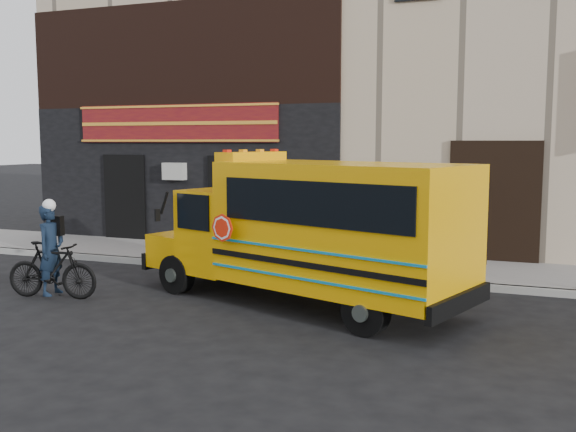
% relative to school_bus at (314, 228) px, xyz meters
% --- Properties ---
extents(ground, '(120.00, 120.00, 0.00)m').
position_rel_school_bus_xyz_m(ground, '(-1.02, -0.12, -1.51)').
color(ground, black).
rests_on(ground, ground).
extents(curb, '(40.00, 0.20, 0.15)m').
position_rel_school_bus_xyz_m(curb, '(-1.02, 2.48, -1.43)').
color(curb, '#979791').
rests_on(curb, ground).
extents(sidewalk, '(40.00, 3.00, 0.15)m').
position_rel_school_bus_xyz_m(sidewalk, '(-1.02, 3.98, -1.43)').
color(sidewalk, slate).
rests_on(sidewalk, ground).
extents(building, '(20.00, 10.70, 12.00)m').
position_rel_school_bus_xyz_m(building, '(-1.06, 10.33, 4.62)').
color(building, tan).
rests_on(building, sidewalk).
extents(school_bus, '(7.22, 4.24, 2.92)m').
position_rel_school_bus_xyz_m(school_bus, '(0.00, 0.00, 0.00)').
color(school_bus, black).
rests_on(school_bus, ground).
extents(bicycle, '(1.98, 0.85, 1.15)m').
position_rel_school_bus_xyz_m(bicycle, '(-5.10, -1.23, -0.93)').
color(bicycle, black).
rests_on(bicycle, ground).
extents(cyclist, '(0.47, 0.69, 1.83)m').
position_rel_school_bus_xyz_m(cyclist, '(-5.18, -1.13, -0.59)').
color(cyclist, black).
rests_on(cyclist, ground).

